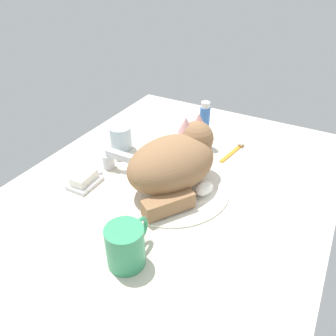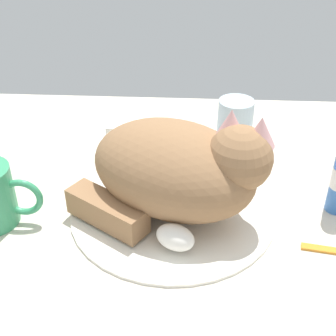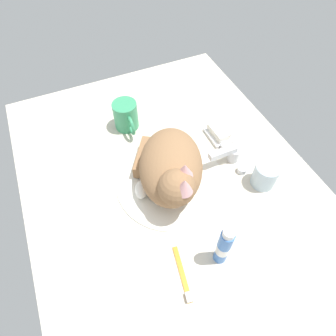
{
  "view_description": "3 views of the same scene",
  "coord_description": "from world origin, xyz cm",
  "px_view_note": "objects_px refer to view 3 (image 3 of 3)",
  "views": [
    {
      "loc": [
        -64.71,
        -34.65,
        56.09
      ],
      "look_at": [
        -0.38,
        0.83,
        6.54
      ],
      "focal_mm": 35.96,
      "sensor_mm": 36.0,
      "label": 1
    },
    {
      "loc": [
        2.49,
        -57.97,
        46.69
      ],
      "look_at": [
        -0.9,
        2.18,
        6.59
      ],
      "focal_mm": 50.46,
      "sensor_mm": 36.0,
      "label": 2
    },
    {
      "loc": [
        43.59,
        -20.09,
        71.4
      ],
      "look_at": [
        -1.79,
        -0.06,
        4.73
      ],
      "focal_mm": 31.22,
      "sensor_mm": 36.0,
      "label": 3
    }
  ],
  "objects_px": {
    "soap_bar": "(219,132)",
    "toothbrush": "(183,277)",
    "rinse_cup": "(265,175)",
    "toothpaste_bottle": "(224,246)",
    "cat": "(171,169)",
    "faucet": "(230,155)",
    "coffee_mug": "(126,116)"
  },
  "relations": [
    {
      "from": "faucet",
      "to": "rinse_cup",
      "type": "relative_size",
      "value": 1.72
    },
    {
      "from": "rinse_cup",
      "to": "toothpaste_bottle",
      "type": "height_order",
      "value": "toothpaste_bottle"
    },
    {
      "from": "soap_bar",
      "to": "faucet",
      "type": "bearing_deg",
      "value": -10.27
    },
    {
      "from": "coffee_mug",
      "to": "rinse_cup",
      "type": "distance_m",
      "value": 0.47
    },
    {
      "from": "rinse_cup",
      "to": "toothpaste_bottle",
      "type": "bearing_deg",
      "value": -57.34
    },
    {
      "from": "rinse_cup",
      "to": "soap_bar",
      "type": "distance_m",
      "value": 0.21
    },
    {
      "from": "soap_bar",
      "to": "toothpaste_bottle",
      "type": "relative_size",
      "value": 0.48
    },
    {
      "from": "faucet",
      "to": "coffee_mug",
      "type": "bearing_deg",
      "value": -138.35
    },
    {
      "from": "soap_bar",
      "to": "cat",
      "type": "bearing_deg",
      "value": -63.14
    },
    {
      "from": "cat",
      "to": "soap_bar",
      "type": "relative_size",
      "value": 4.26
    },
    {
      "from": "faucet",
      "to": "toothbrush",
      "type": "xyz_separation_m",
      "value": [
        0.26,
        -0.28,
        -0.02
      ]
    },
    {
      "from": "coffee_mug",
      "to": "faucet",
      "type": "bearing_deg",
      "value": 41.65
    },
    {
      "from": "rinse_cup",
      "to": "toothbrush",
      "type": "height_order",
      "value": "rinse_cup"
    },
    {
      "from": "faucet",
      "to": "rinse_cup",
      "type": "height_order",
      "value": "rinse_cup"
    },
    {
      "from": "soap_bar",
      "to": "toothbrush",
      "type": "distance_m",
      "value": 0.47
    },
    {
      "from": "coffee_mug",
      "to": "toothpaste_bottle",
      "type": "height_order",
      "value": "toothpaste_bottle"
    },
    {
      "from": "toothbrush",
      "to": "rinse_cup",
      "type": "bearing_deg",
      "value": 114.84
    },
    {
      "from": "faucet",
      "to": "toothpaste_bottle",
      "type": "xyz_separation_m",
      "value": [
        0.25,
        -0.18,
        0.04
      ]
    },
    {
      "from": "cat",
      "to": "soap_bar",
      "type": "height_order",
      "value": "cat"
    },
    {
      "from": "faucet",
      "to": "cat",
      "type": "xyz_separation_m",
      "value": [
        0.01,
        -0.2,
        0.06
      ]
    },
    {
      "from": "toothpaste_bottle",
      "to": "toothbrush",
      "type": "relative_size",
      "value": 1.13
    },
    {
      "from": "faucet",
      "to": "soap_bar",
      "type": "distance_m",
      "value": 0.1
    },
    {
      "from": "faucet",
      "to": "coffee_mug",
      "type": "relative_size",
      "value": 1.06
    },
    {
      "from": "cat",
      "to": "soap_bar",
      "type": "bearing_deg",
      "value": 116.86
    },
    {
      "from": "soap_bar",
      "to": "toothbrush",
      "type": "relative_size",
      "value": 0.54
    },
    {
      "from": "soap_bar",
      "to": "toothpaste_bottle",
      "type": "xyz_separation_m",
      "value": [
        0.36,
        -0.2,
        0.05
      ]
    },
    {
      "from": "rinse_cup",
      "to": "toothpaste_bottle",
      "type": "xyz_separation_m",
      "value": [
        0.14,
        -0.23,
        0.03
      ]
    },
    {
      "from": "toothpaste_bottle",
      "to": "toothbrush",
      "type": "height_order",
      "value": "toothpaste_bottle"
    },
    {
      "from": "rinse_cup",
      "to": "toothbrush",
      "type": "xyz_separation_m",
      "value": [
        0.15,
        -0.33,
        -0.03
      ]
    },
    {
      "from": "soap_bar",
      "to": "toothpaste_bottle",
      "type": "bearing_deg",
      "value": -29.11
    },
    {
      "from": "cat",
      "to": "toothpaste_bottle",
      "type": "distance_m",
      "value": 0.25
    },
    {
      "from": "faucet",
      "to": "coffee_mug",
      "type": "distance_m",
      "value": 0.36
    }
  ]
}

